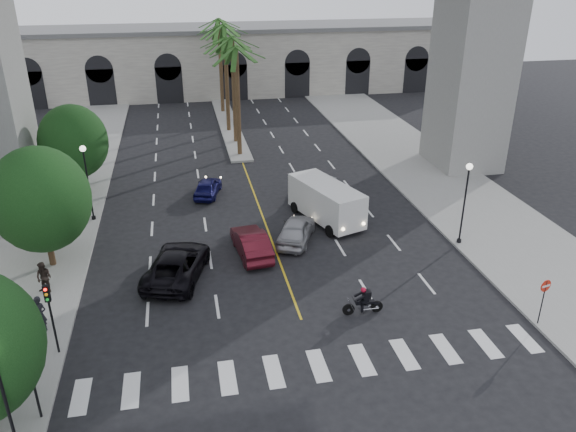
# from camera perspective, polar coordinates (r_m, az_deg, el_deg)

# --- Properties ---
(ground) EXTENTS (140.00, 140.00, 0.00)m
(ground) POSITION_cam_1_polar(r_m,az_deg,el_deg) (26.67, 2.32, -12.93)
(ground) COLOR black
(ground) RESTS_ON ground
(sidewalk_left) EXTENTS (8.00, 100.00, 0.15)m
(sidewalk_left) POSITION_cam_1_polar(r_m,az_deg,el_deg) (40.26, -24.31, -1.38)
(sidewalk_left) COLOR gray
(sidewalk_left) RESTS_ON ground
(sidewalk_right) EXTENTS (8.00, 100.00, 0.15)m
(sidewalk_right) POSITION_cam_1_polar(r_m,az_deg,el_deg) (43.91, 17.04, 1.89)
(sidewalk_right) COLOR gray
(sidewalk_right) RESTS_ON ground
(median) EXTENTS (2.00, 24.00, 0.20)m
(median) POSITION_cam_1_polar(r_m,az_deg,el_deg) (60.92, -6.02, 9.13)
(median) COLOR gray
(median) RESTS_ON ground
(pier_building) EXTENTS (71.00, 10.50, 8.50)m
(pier_building) POSITION_cam_1_polar(r_m,az_deg,el_deg) (76.63, -7.46, 15.45)
(pier_building) COLOR silver
(pier_building) RESTS_ON ground
(palm_a) EXTENTS (3.20, 3.20, 10.30)m
(palm_a) POSITION_cam_1_polar(r_m,az_deg,el_deg) (49.31, -5.30, 16.20)
(palm_a) COLOR #47331E
(palm_a) RESTS_ON ground
(palm_b) EXTENTS (3.20, 3.20, 10.60)m
(palm_b) POSITION_cam_1_polar(r_m,az_deg,el_deg) (53.22, -5.69, 17.10)
(palm_b) COLOR #47331E
(palm_b) RESTS_ON ground
(palm_c) EXTENTS (3.20, 3.20, 10.10)m
(palm_c) POSITION_cam_1_polar(r_m,az_deg,el_deg) (57.20, -6.42, 17.13)
(palm_c) COLOR #47331E
(palm_c) RESTS_ON ground
(palm_d) EXTENTS (3.20, 3.20, 10.90)m
(palm_d) POSITION_cam_1_polar(r_m,az_deg,el_deg) (61.10, -6.48, 18.29)
(palm_d) COLOR #47331E
(palm_d) RESTS_ON ground
(palm_e) EXTENTS (3.20, 3.20, 10.40)m
(palm_e) POSITION_cam_1_polar(r_m,az_deg,el_deg) (65.10, -7.03, 18.24)
(palm_e) COLOR #47331E
(palm_e) RESTS_ON ground
(palm_f) EXTENTS (3.20, 3.20, 10.70)m
(palm_f) POSITION_cam_1_polar(r_m,az_deg,el_deg) (69.06, -7.07, 18.83)
(palm_f) COLOR #47331E
(palm_f) RESTS_ON ground
(street_tree_mid) EXTENTS (5.44, 5.44, 7.21)m
(street_tree_mid) POSITION_cam_1_polar(r_m,az_deg,el_deg) (33.74, -23.85, 1.53)
(street_tree_mid) COLOR #382616
(street_tree_mid) RESTS_ON ground
(street_tree_far) EXTENTS (5.04, 5.04, 6.68)m
(street_tree_far) POSITION_cam_1_polar(r_m,az_deg,el_deg) (44.97, -20.96, 7.06)
(street_tree_far) COLOR #382616
(street_tree_far) RESTS_ON ground
(lamp_post_left_near) EXTENTS (0.40, 0.40, 5.35)m
(lamp_post_left_near) POSITION_cam_1_polar(r_m,az_deg,el_deg) (21.21, -26.77, -16.44)
(lamp_post_left_near) COLOR black
(lamp_post_left_near) RESTS_ON ground
(lamp_post_left_far) EXTENTS (0.40, 0.40, 5.35)m
(lamp_post_left_far) POSITION_cam_1_polar(r_m,az_deg,el_deg) (39.28, -19.73, 3.78)
(lamp_post_left_far) COLOR black
(lamp_post_left_far) RESTS_ON ground
(lamp_post_right) EXTENTS (0.40, 0.40, 5.35)m
(lamp_post_right) POSITION_cam_1_polar(r_m,az_deg,el_deg) (35.44, 17.56, 1.87)
(lamp_post_right) COLOR black
(lamp_post_right) RESTS_ON ground
(traffic_signal_near) EXTENTS (0.25, 0.18, 3.65)m
(traffic_signal_near) POSITION_cam_1_polar(r_m,az_deg,el_deg) (23.49, -24.76, -13.84)
(traffic_signal_near) COLOR black
(traffic_signal_near) RESTS_ON ground
(traffic_signal_far) EXTENTS (0.25, 0.18, 3.65)m
(traffic_signal_far) POSITION_cam_1_polar(r_m,az_deg,el_deg) (26.68, -23.04, -8.58)
(traffic_signal_far) COLOR black
(traffic_signal_far) RESTS_ON ground
(motorcycle_rider) EXTENTS (2.10, 0.57, 1.51)m
(motorcycle_rider) POSITION_cam_1_polar(r_m,az_deg,el_deg) (28.59, 7.76, -8.60)
(motorcycle_rider) COLOR black
(motorcycle_rider) RESTS_ON ground
(car_a) EXTENTS (3.53, 4.93, 1.56)m
(car_a) POSITION_cam_1_polar(r_m,az_deg,el_deg) (35.21, 0.82, -1.42)
(car_a) COLOR #9B9B9F
(car_a) RESTS_ON ground
(car_b) EXTENTS (2.15, 4.91, 1.57)m
(car_b) POSITION_cam_1_polar(r_m,az_deg,el_deg) (33.71, -3.75, -2.73)
(car_b) COLOR #4D0F19
(car_b) RESTS_ON ground
(car_c) EXTENTS (4.36, 6.50, 1.65)m
(car_c) POSITION_cam_1_polar(r_m,az_deg,el_deg) (31.87, -11.21, -4.82)
(car_c) COLOR black
(car_c) RESTS_ON ground
(car_d) EXTENTS (3.49, 6.28, 1.72)m
(car_d) POSITION_cam_1_polar(r_m,az_deg,el_deg) (41.60, 3.52, 2.88)
(car_d) COLOR slate
(car_d) RESTS_ON ground
(car_e) EXTENTS (2.60, 4.26, 1.36)m
(car_e) POSITION_cam_1_polar(r_m,az_deg,el_deg) (42.59, -8.17, 2.93)
(car_e) COLOR #10104C
(car_e) RESTS_ON ground
(cargo_van) EXTENTS (4.21, 6.59, 2.63)m
(cargo_van) POSITION_cam_1_polar(r_m,az_deg,el_deg) (37.75, 3.93, 1.52)
(cargo_van) COLOR silver
(cargo_van) RESTS_ON ground
(pedestrian_a) EXTENTS (0.75, 0.58, 1.82)m
(pedestrian_a) POSITION_cam_1_polar(r_m,az_deg,el_deg) (29.21, -23.90, -9.10)
(pedestrian_a) COLOR black
(pedestrian_a) RESTS_ON sidewalk_left
(pedestrian_b) EXTENTS (1.04, 0.93, 1.75)m
(pedestrian_b) POSITION_cam_1_polar(r_m,az_deg,el_deg) (32.29, -23.54, -5.76)
(pedestrian_b) COLOR black
(pedestrian_b) RESTS_ON sidewalk_left
(do_not_enter_sign) EXTENTS (0.62, 0.18, 2.58)m
(do_not_enter_sign) POSITION_cam_1_polar(r_m,az_deg,el_deg) (29.41, 24.59, -7.12)
(do_not_enter_sign) COLOR black
(do_not_enter_sign) RESTS_ON ground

